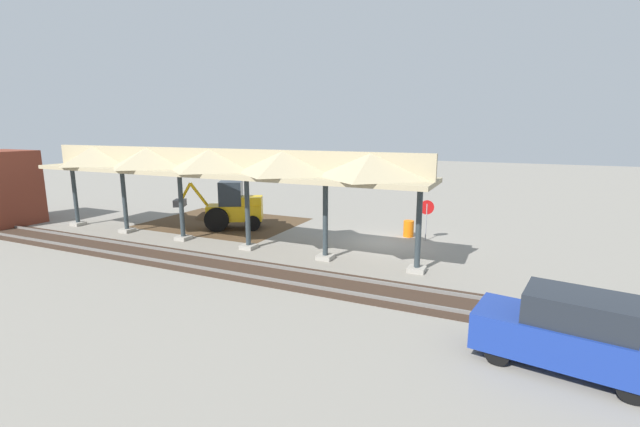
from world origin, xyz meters
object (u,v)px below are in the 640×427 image
object	(u,v)px
backhoe	(232,208)
distant_parked_car	(569,332)
brick_utility_building	(1,188)
stop_sign	(427,212)
traffic_barrel	(409,229)

from	to	relation	value
backhoe	distant_parked_car	bearing A→B (deg)	151.28
brick_utility_building	distant_parked_car	bearing A→B (deg)	172.06
stop_sign	backhoe	xyz separation A→B (m)	(10.96, 1.97, -0.29)
backhoe	distant_parked_car	size ratio (longest dim) A/B	1.13
backhoe	brick_utility_building	world-z (taller)	brick_utility_building
backhoe	traffic_barrel	size ratio (longest dim) A/B	5.56
stop_sign	traffic_barrel	size ratio (longest dim) A/B	2.42
brick_utility_building	distant_parked_car	xyz separation A→B (m)	(-30.33, 4.23, -1.28)
stop_sign	brick_utility_building	bearing A→B (deg)	15.38
backhoe	brick_utility_building	size ratio (longest dim) A/B	1.10
stop_sign	traffic_barrel	xyz separation A→B (m)	(1.02, -0.46, -1.11)
brick_utility_building	distant_parked_car	distance (m)	30.66
distant_parked_car	stop_sign	bearing A→B (deg)	-63.17
distant_parked_car	brick_utility_building	bearing A→B (deg)	-7.94
stop_sign	distant_parked_car	size ratio (longest dim) A/B	0.49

